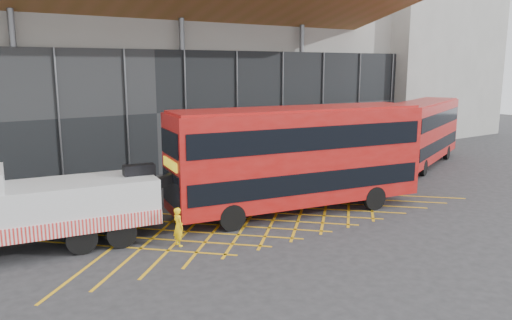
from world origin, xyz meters
TOP-DOWN VIEW (x-y plane):
  - ground_plane at (0.00, 0.00)m, footprint 120.00×120.00m
  - road_markings at (2.40, 0.00)m, footprint 21.56×7.16m
  - construction_building at (1.92, 18.40)m, footprint 55.00×23.97m
  - east_building at (32.00, 16.00)m, footprint 15.00×12.00m
  - recovery_truck at (-7.99, 1.34)m, footprint 11.59×4.06m
  - bus_towed at (4.17, -0.32)m, footprint 12.74×4.86m
  - bus_second at (18.75, 3.80)m, footprint 11.19×6.73m
  - worker at (-2.62, -1.34)m, footprint 0.40×0.59m

SIDE VIEW (x-z plane):
  - ground_plane at x=0.00m, z-range 0.00..0.00m
  - road_markings at x=2.40m, z-range 0.00..0.01m
  - worker at x=-2.62m, z-range 0.00..1.56m
  - recovery_truck at x=-7.99m, z-range -0.15..3.86m
  - bus_second at x=18.75m, z-range 0.25..4.77m
  - bus_towed at x=4.17m, z-range 0.28..5.35m
  - construction_building at x=1.92m, z-range -0.02..17.98m
  - east_building at x=32.00m, z-range 0.00..20.00m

